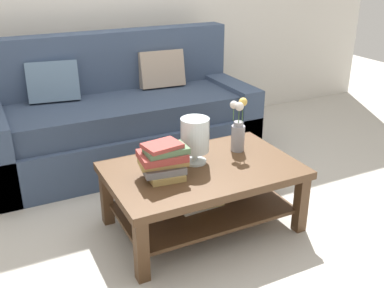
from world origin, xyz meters
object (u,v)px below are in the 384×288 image
(couch, at_px, (121,119))
(flower_pitcher, at_px, (238,129))
(coffee_table, at_px, (202,184))
(book_stack_main, at_px, (164,160))
(glass_hurricane_vase, at_px, (195,136))

(couch, distance_m, flower_pitcher, 1.25)
(coffee_table, bearing_deg, book_stack_main, -176.16)
(coffee_table, xyz_separation_m, book_stack_main, (-0.27, -0.02, 0.23))
(couch, height_order, coffee_table, couch)
(couch, height_order, flower_pitcher, couch)
(book_stack_main, bearing_deg, flower_pitcher, 13.24)
(glass_hurricane_vase, bearing_deg, couch, 95.23)
(coffee_table, bearing_deg, glass_hurricane_vase, 98.27)
(flower_pitcher, bearing_deg, couch, 111.64)
(book_stack_main, distance_m, glass_hurricane_vase, 0.29)
(book_stack_main, height_order, flower_pitcher, flower_pitcher)
(coffee_table, xyz_separation_m, glass_hurricane_vase, (-0.01, 0.08, 0.30))
(coffee_table, distance_m, glass_hurricane_vase, 0.31)
(couch, distance_m, glass_hurricane_vase, 1.22)
(couch, relative_size, glass_hurricane_vase, 7.45)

